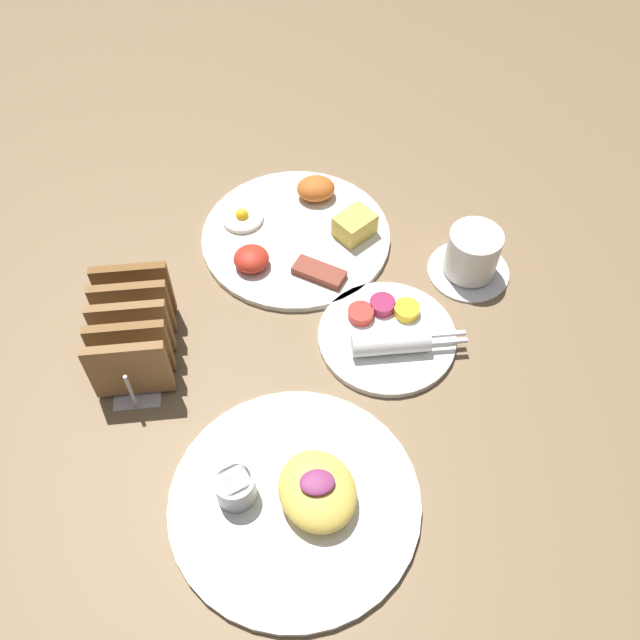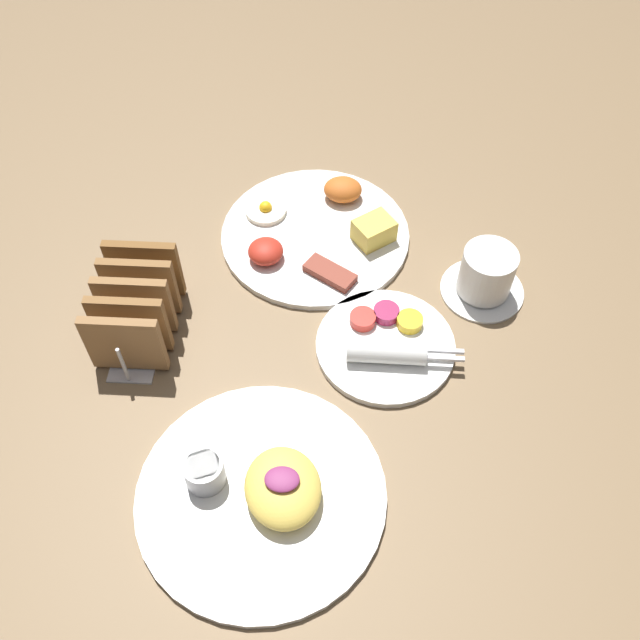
# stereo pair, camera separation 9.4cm
# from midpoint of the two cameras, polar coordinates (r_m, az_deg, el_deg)

# --- Properties ---
(ground_plane) EXTENTS (3.00, 3.00, 0.00)m
(ground_plane) POSITION_cam_midpoint_polar(r_m,az_deg,el_deg) (0.97, -6.56, -2.98)
(ground_plane) COLOR brown
(plate_breakfast) EXTENTS (0.29, 0.29, 0.05)m
(plate_breakfast) POSITION_cam_midpoint_polar(r_m,az_deg,el_deg) (1.09, -4.24, 6.81)
(plate_breakfast) COLOR white
(plate_breakfast) RESTS_ON ground_plane
(plate_condiments) EXTENTS (0.20, 0.19, 0.04)m
(plate_condiments) POSITION_cam_midpoint_polar(r_m,az_deg,el_deg) (0.97, 2.69, -1.41)
(plate_condiments) COLOR white
(plate_condiments) RESTS_ON ground_plane
(plate_foreground) EXTENTS (0.30, 0.30, 0.06)m
(plate_foreground) POSITION_cam_midpoint_polar(r_m,az_deg,el_deg) (0.85, -5.15, -14.20)
(plate_foreground) COLOR white
(plate_foreground) RESTS_ON ground_plane
(toast_rack) EXTENTS (0.10, 0.18, 0.10)m
(toast_rack) POSITION_cam_midpoint_polar(r_m,az_deg,el_deg) (0.97, -17.47, -1.03)
(toast_rack) COLOR #B7B7BC
(toast_rack) RESTS_ON ground_plane
(coffee_cup) EXTENTS (0.12, 0.12, 0.08)m
(coffee_cup) POSITION_cam_midpoint_polar(r_m,az_deg,el_deg) (1.04, 9.56, 4.95)
(coffee_cup) COLOR white
(coffee_cup) RESTS_ON ground_plane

